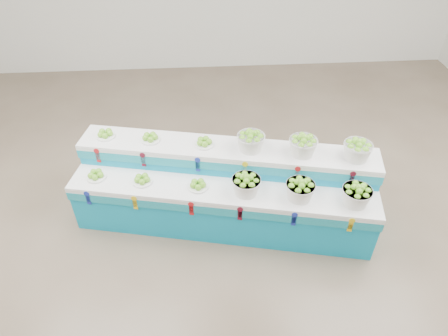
{
  "coord_description": "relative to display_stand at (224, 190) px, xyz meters",
  "views": [
    {
      "loc": [
        -0.62,
        -3.53,
        4.02
      ],
      "look_at": [
        -0.35,
        0.31,
        0.87
      ],
      "focal_mm": 32.45,
      "sensor_mm": 36.0,
      "label": 1
    }
  ],
  "objects": [
    {
      "name": "ground",
      "position": [
        0.35,
        -0.31,
        -0.51
      ],
      "size": [
        10.0,
        10.0,
        0.0
      ],
      "primitive_type": "plane",
      "color": "brown",
      "rests_on": "ground"
    },
    {
      "name": "display_stand",
      "position": [
        0.0,
        0.0,
        0.0
      ],
      "size": [
        3.92,
        1.76,
        1.02
      ],
      "primitive_type": null,
      "rotation": [
        0.0,
        0.0,
        -0.21
      ],
      "color": "#0D94C0",
      "rests_on": "ground"
    },
    {
      "name": "plate_lower_left",
      "position": [
        -1.59,
        0.1,
        0.26
      ],
      "size": [
        0.3,
        0.3,
        0.1
      ],
      "primitive_type": "cylinder",
      "rotation": [
        0.0,
        0.0,
        -0.21
      ],
      "color": "white",
      "rests_on": "display_stand"
    },
    {
      "name": "plate_lower_mid",
      "position": [
        -1.01,
        -0.02,
        0.26
      ],
      "size": [
        0.3,
        0.3,
        0.1
      ],
      "primitive_type": "cylinder",
      "rotation": [
        0.0,
        0.0,
        -0.21
      ],
      "color": "white",
      "rests_on": "display_stand"
    },
    {
      "name": "plate_lower_right",
      "position": [
        -0.33,
        -0.17,
        0.26
      ],
      "size": [
        0.3,
        0.3,
        0.1
      ],
      "primitive_type": "cylinder",
      "rotation": [
        0.0,
        0.0,
        -0.21
      ],
      "color": "white",
      "rests_on": "display_stand"
    },
    {
      "name": "basket_lower_left",
      "position": [
        0.24,
        -0.29,
        0.34
      ],
      "size": [
        0.41,
        0.41,
        0.25
      ],
      "primitive_type": null,
      "rotation": [
        0.0,
        0.0,
        -0.21
      ],
      "color": "silver",
      "rests_on": "display_stand"
    },
    {
      "name": "basket_lower_mid",
      "position": [
        0.86,
        -0.43,
        0.34
      ],
      "size": [
        0.41,
        0.41,
        0.25
      ],
      "primitive_type": null,
      "rotation": [
        0.0,
        0.0,
        -0.21
      ],
      "color": "silver",
      "rests_on": "display_stand"
    },
    {
      "name": "basket_lower_right",
      "position": [
        1.49,
        -0.56,
        0.34
      ],
      "size": [
        0.41,
        0.41,
        0.25
      ],
      "primitive_type": null,
      "rotation": [
        0.0,
        0.0,
        -0.21
      ],
      "color": "silver",
      "rests_on": "display_stand"
    },
    {
      "name": "plate_upper_left",
      "position": [
        -1.49,
        0.56,
        0.56
      ],
      "size": [
        0.3,
        0.3,
        0.1
      ],
      "primitive_type": "cylinder",
      "rotation": [
        0.0,
        0.0,
        -0.21
      ],
      "color": "white",
      "rests_on": "display_stand"
    },
    {
      "name": "plate_upper_mid",
      "position": [
        -0.91,
        0.44,
        0.56
      ],
      "size": [
        0.3,
        0.3,
        0.1
      ],
      "primitive_type": "cylinder",
      "rotation": [
        0.0,
        0.0,
        -0.21
      ],
      "color": "white",
      "rests_on": "display_stand"
    },
    {
      "name": "plate_upper_right",
      "position": [
        -0.23,
        0.29,
        0.56
      ],
      "size": [
        0.3,
        0.3,
        0.1
      ],
      "primitive_type": "cylinder",
      "rotation": [
        0.0,
        0.0,
        -0.21
      ],
      "color": "white",
      "rests_on": "display_stand"
    },
    {
      "name": "basket_upper_left",
      "position": [
        0.34,
        0.17,
        0.64
      ],
      "size": [
        0.41,
        0.41,
        0.25
      ],
      "primitive_type": null,
      "rotation": [
        0.0,
        0.0,
        -0.21
      ],
      "color": "silver",
      "rests_on": "display_stand"
    },
    {
      "name": "basket_upper_mid",
      "position": [
        0.96,
        0.03,
        0.64
      ],
      "size": [
        0.41,
        0.41,
        0.25
      ],
      "primitive_type": null,
      "rotation": [
        0.0,
        0.0,
        -0.21
      ],
      "color": "silver",
      "rests_on": "display_stand"
    },
    {
      "name": "basket_upper_right",
      "position": [
        1.59,
        -0.1,
        0.64
      ],
      "size": [
        0.41,
        0.41,
        0.25
      ],
      "primitive_type": null,
      "rotation": [
        0.0,
        0.0,
        -0.21
      ],
      "color": "silver",
      "rests_on": "display_stand"
    }
  ]
}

